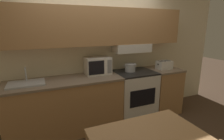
{
  "coord_description": "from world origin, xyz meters",
  "views": [
    {
      "loc": [
        -1.04,
        -3.11,
        1.78
      ],
      "look_at": [
        0.05,
        -0.57,
        1.08
      ],
      "focal_mm": 28.0,
      "sensor_mm": 36.0,
      "label": 1
    }
  ],
  "objects_px": {
    "stove_range": "(134,94)",
    "cooking_pot": "(130,67)",
    "microwave": "(98,66)",
    "toaster": "(164,65)",
    "sink_basin": "(26,83)"
  },
  "relations": [
    {
      "from": "stove_range",
      "to": "sink_basin",
      "type": "distance_m",
      "value": 1.94
    },
    {
      "from": "microwave",
      "to": "toaster",
      "type": "bearing_deg",
      "value": -7.03
    },
    {
      "from": "cooking_pot",
      "to": "sink_basin",
      "type": "xyz_separation_m",
      "value": [
        -1.8,
        -0.06,
        -0.06
      ]
    },
    {
      "from": "stove_range",
      "to": "cooking_pot",
      "type": "bearing_deg",
      "value": 145.36
    },
    {
      "from": "toaster",
      "to": "cooking_pot",
      "type": "bearing_deg",
      "value": 173.33
    },
    {
      "from": "cooking_pot",
      "to": "toaster",
      "type": "xyz_separation_m",
      "value": [
        0.74,
        -0.09,
        0.0
      ]
    },
    {
      "from": "stove_range",
      "to": "sink_basin",
      "type": "height_order",
      "value": "sink_basin"
    },
    {
      "from": "microwave",
      "to": "sink_basin",
      "type": "height_order",
      "value": "microwave"
    },
    {
      "from": "toaster",
      "to": "sink_basin",
      "type": "height_order",
      "value": "sink_basin"
    },
    {
      "from": "cooking_pot",
      "to": "microwave",
      "type": "xyz_separation_m",
      "value": [
        -0.63,
        0.08,
        0.07
      ]
    },
    {
      "from": "cooking_pot",
      "to": "microwave",
      "type": "height_order",
      "value": "microwave"
    },
    {
      "from": "stove_range",
      "to": "sink_basin",
      "type": "bearing_deg",
      "value": -179.86
    },
    {
      "from": "microwave",
      "to": "sink_basin",
      "type": "xyz_separation_m",
      "value": [
        -1.18,
        -0.14,
        -0.14
      ]
    },
    {
      "from": "cooking_pot",
      "to": "toaster",
      "type": "distance_m",
      "value": 0.74
    },
    {
      "from": "stove_range",
      "to": "toaster",
      "type": "distance_m",
      "value": 0.86
    }
  ]
}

